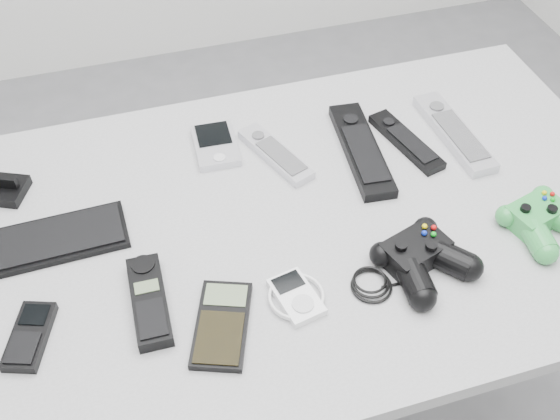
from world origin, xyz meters
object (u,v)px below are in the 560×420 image
object	(u,v)px
remote_silver_b	(454,132)
calculator	(222,324)
remote_silver_a	(275,153)
mobile_phone	(29,336)
pda	(215,145)
remote_black_a	(406,141)
controller_green	(542,218)
desk	(317,238)
pda_keyboard	(52,240)
controller_black	(422,256)
cordless_handset	(149,300)
mp3_player	(296,296)
remote_black_b	(361,149)

from	to	relation	value
remote_silver_b	calculator	xyz separation A→B (m)	(-0.53, -0.29, -0.00)
remote_silver_a	mobile_phone	bearing A→B (deg)	-169.80
pda	mobile_phone	xyz separation A→B (m)	(-0.35, -0.33, -0.00)
remote_black_a	controller_green	bearing A→B (deg)	-77.53
desk	controller_green	xyz separation A→B (m)	(0.35, -0.14, 0.09)
pda_keyboard	calculator	distance (m)	0.33
controller_black	desk	bearing A→B (deg)	108.70
calculator	controller_green	world-z (taller)	controller_green
cordless_handset	mobile_phone	bearing A→B (deg)	-175.44
remote_black_a	calculator	size ratio (longest dim) A/B	1.23
remote_silver_b	controller_black	world-z (taller)	controller_black
pda	controller_black	bearing A→B (deg)	-53.02
remote_silver_b	mobile_phone	distance (m)	0.84
desk	pda	size ratio (longest dim) A/B	9.57
remote_silver_b	mobile_phone	xyz separation A→B (m)	(-0.80, -0.23, -0.00)
calculator	mp3_player	distance (m)	0.12
remote_silver_b	mp3_player	world-z (taller)	remote_silver_b
remote_black_a	controller_green	size ratio (longest dim) A/B	1.31
pda	remote_silver_b	xyz separation A→B (m)	(0.45, -0.10, 0.00)
desk	mp3_player	world-z (taller)	mp3_player
cordless_handset	controller_black	world-z (taller)	controller_black
mobile_phone	pda	bearing A→B (deg)	62.62
remote_black_a	controller_black	distance (m)	0.30
pda	controller_green	world-z (taller)	controller_green
remote_black_b	calculator	world-z (taller)	remote_black_b
pda_keyboard	mobile_phone	world-z (taller)	mobile_phone
remote_black_b	remote_silver_b	xyz separation A→B (m)	(0.19, -0.01, -0.00)
remote_silver_a	controller_green	distance (m)	0.48
desk	pda	xyz separation A→B (m)	(-0.13, 0.21, 0.08)
pda_keyboard	remote_silver_b	bearing A→B (deg)	2.37
pda	controller_green	xyz separation A→B (m)	(0.48, -0.35, 0.01)
controller_green	calculator	bearing A→B (deg)	168.60
pda_keyboard	calculator	bearing A→B (deg)	-47.96
remote_silver_a	remote_black_b	size ratio (longest dim) A/B	0.70
desk	pda_keyboard	bearing A→B (deg)	171.96
mobile_phone	controller_black	world-z (taller)	controller_black
remote_black_b	controller_black	bearing A→B (deg)	-86.44
controller_black	calculator	bearing A→B (deg)	165.92
pda_keyboard	remote_black_a	distance (m)	0.66
pda	mobile_phone	distance (m)	0.49
cordless_handset	remote_silver_a	bearing A→B (deg)	45.35
calculator	remote_silver_a	bearing A→B (deg)	82.33
mp3_player	controller_black	xyz separation A→B (m)	(0.21, 0.01, 0.02)
remote_black_b	controller_black	distance (m)	0.28
remote_silver_a	pda_keyboard	bearing A→B (deg)	171.95
remote_silver_a	remote_black_a	world-z (taller)	remote_silver_a
mp3_player	remote_silver_b	bearing A→B (deg)	23.05
remote_silver_b	mobile_phone	size ratio (longest dim) A/B	2.10
cordless_handset	controller_black	bearing A→B (deg)	-4.87
remote_black_b	controller_black	size ratio (longest dim) A/B	1.04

